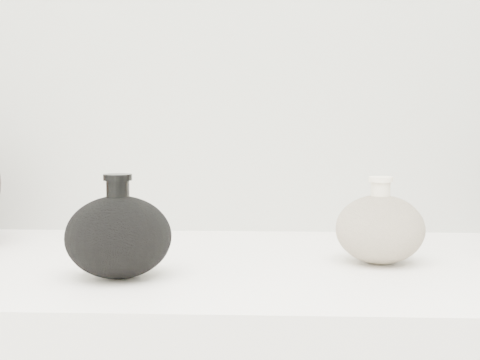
{
  "coord_description": "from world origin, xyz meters",
  "views": [
    {
      "loc": [
        0.01,
        0.09,
        1.08
      ],
      "look_at": [
        -0.02,
        0.92,
        1.01
      ],
      "focal_mm": 50.0,
      "sensor_mm": 36.0,
      "label": 1
    }
  ],
  "objects": [
    {
      "name": "black_gourd_vase",
      "position": [
        -0.16,
        0.85,
        0.95
      ],
      "size": [
        0.16,
        0.16,
        0.12
      ],
      "color": "black",
      "rests_on": "display_counter"
    },
    {
      "name": "cream_gourd_vase",
      "position": [
        0.15,
        0.95,
        0.95
      ],
      "size": [
        0.12,
        0.12,
        0.11
      ],
      "color": "beige",
      "rests_on": "display_counter"
    }
  ]
}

